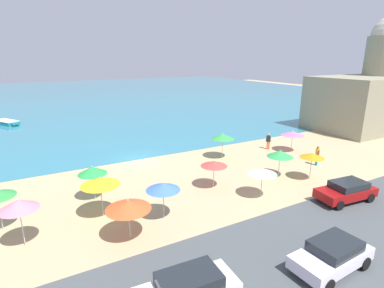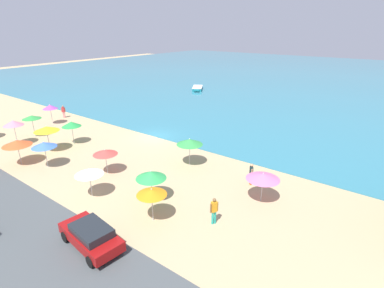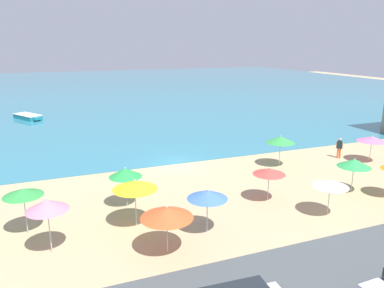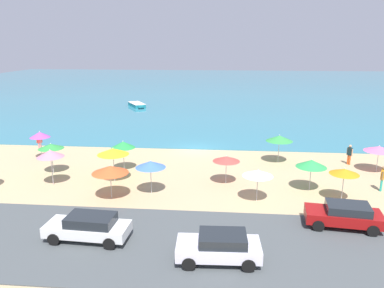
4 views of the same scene
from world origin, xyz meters
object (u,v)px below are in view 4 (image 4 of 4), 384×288
at_px(beach_umbrella_1, 51,146).
at_px(bather_0, 350,153).
at_px(beach_umbrella_2, 226,159).
at_px(parked_car_1, 89,227).
at_px(beach_umbrella_10, 344,172).
at_px(beach_umbrella_7, 40,135).
at_px(beach_umbrella_5, 279,138).
at_px(bather_1, 39,141).
at_px(beach_umbrella_8, 258,173).
at_px(beach_umbrella_13, 110,169).
at_px(beach_umbrella_11, 379,149).
at_px(parked_car_2, 344,215).
at_px(beach_umbrella_9, 50,154).
at_px(bather_2, 382,177).
at_px(beach_umbrella_12, 113,151).
at_px(beach_umbrella_4, 311,163).
at_px(skiff_nearshore, 137,105).
at_px(parked_car_3, 219,246).
at_px(beach_umbrella_0, 151,164).
at_px(beach_umbrella_6, 123,145).

distance_m(beach_umbrella_1, bather_0, 24.75).
xyz_separation_m(beach_umbrella_2, parked_car_1, (-7.17, -9.03, -1.12)).
bearing_deg(beach_umbrella_10, beach_umbrella_7, 163.55).
xyz_separation_m(beach_umbrella_5, bather_1, (-22.53, 1.65, -1.23)).
distance_m(beach_umbrella_8, bather_0, 12.00).
bearing_deg(beach_umbrella_13, beach_umbrella_11, 19.91).
xyz_separation_m(beach_umbrella_10, parked_car_2, (-0.99, -3.84, -1.25)).
bearing_deg(beach_umbrella_9, bather_2, 2.29).
xyz_separation_m(beach_umbrella_12, bather_2, (19.32, -0.17, -1.32)).
relative_size(beach_umbrella_4, bather_0, 1.32).
xyz_separation_m(beach_umbrella_13, bather_2, (18.59, 2.98, -1.01)).
height_order(bather_2, parked_car_1, bather_2).
bearing_deg(beach_umbrella_11, bather_1, 173.57).
bearing_deg(beach_umbrella_8, beach_umbrella_1, 165.92).
relative_size(beach_umbrella_2, parked_car_1, 0.49).
bearing_deg(beach_umbrella_4, bather_2, 3.40).
bearing_deg(bather_1, beach_umbrella_2, -21.60).
height_order(beach_umbrella_5, beach_umbrella_12, beach_umbrella_12).
bearing_deg(skiff_nearshore, beach_umbrella_8, -65.33).
bearing_deg(bather_0, parked_car_3, -124.20).
bearing_deg(beach_umbrella_11, parked_car_2, -118.72).
height_order(beach_umbrella_0, beach_umbrella_13, beach_umbrella_0).
relative_size(beach_umbrella_5, beach_umbrella_13, 1.02).
height_order(beach_umbrella_9, parked_car_2, beach_umbrella_9).
xyz_separation_m(beach_umbrella_2, beach_umbrella_6, (-8.35, 2.31, 0.24)).
height_order(beach_umbrella_5, beach_umbrella_6, beach_umbrella_5).
distance_m(parked_car_2, parked_car_3, 8.04).
distance_m(beach_umbrella_0, parked_car_2, 12.54).
xyz_separation_m(beach_umbrella_0, bather_1, (-12.83, 9.48, -1.15)).
distance_m(beach_umbrella_1, beach_umbrella_4, 19.81).
relative_size(beach_umbrella_6, bather_1, 1.46).
bearing_deg(parked_car_2, bather_0, 71.92).
xyz_separation_m(beach_umbrella_8, beach_umbrella_13, (-9.71, -0.45, 0.09)).
relative_size(beach_umbrella_12, parked_car_2, 0.61).
bearing_deg(beach_umbrella_11, skiff_nearshore, 132.18).
bearing_deg(parked_car_3, beach_umbrella_4, 57.24).
xyz_separation_m(beach_umbrella_0, beach_umbrella_7, (-11.40, 7.00, 0.13)).
relative_size(bather_2, skiff_nearshore, 0.40).
distance_m(beach_umbrella_11, beach_umbrella_12, 20.96).
distance_m(beach_umbrella_1, beach_umbrella_9, 2.64).
bearing_deg(beach_umbrella_11, beach_umbrella_10, -125.98).
distance_m(beach_umbrella_6, bather_0, 19.16).
distance_m(beach_umbrella_11, parked_car_2, 11.53).
bearing_deg(bather_2, beach_umbrella_6, 171.76).
height_order(beach_umbrella_4, parked_car_3, beach_umbrella_4).
distance_m(beach_umbrella_13, bather_2, 18.85).
height_order(bather_2, skiff_nearshore, bather_2).
xyz_separation_m(beach_umbrella_5, beach_umbrella_7, (-21.10, -0.83, 0.06)).
xyz_separation_m(parked_car_2, parked_car_3, (-6.93, -4.07, 0.01)).
xyz_separation_m(beach_umbrella_10, bather_0, (2.85, 7.95, -1.06)).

